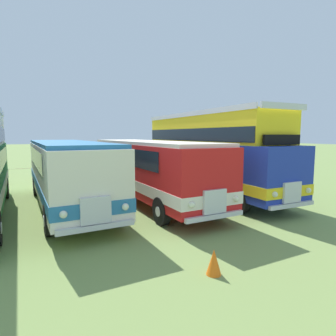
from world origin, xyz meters
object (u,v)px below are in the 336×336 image
(bus_sixth_in_row, at_px, (148,166))
(cone_mid_row, at_px, (214,262))
(bus_seventh_in_row, at_px, (208,151))
(bus_fifth_in_row, at_px, (67,169))

(bus_sixth_in_row, distance_m, cone_mid_row, 8.01)
(bus_seventh_in_row, xyz_separation_m, cone_mid_row, (-5.45, -7.88, -2.05))
(bus_fifth_in_row, bearing_deg, bus_seventh_in_row, -3.32)
(cone_mid_row, bearing_deg, bus_sixth_in_row, 77.65)
(bus_sixth_in_row, bearing_deg, bus_fifth_in_row, 170.52)
(bus_sixth_in_row, bearing_deg, bus_seventh_in_row, 2.93)
(bus_fifth_in_row, height_order, cone_mid_row, bus_fifth_in_row)
(bus_fifth_in_row, relative_size, cone_mid_row, 17.26)
(bus_fifth_in_row, bearing_deg, cone_mid_row, -76.00)
(bus_seventh_in_row, bearing_deg, cone_mid_row, -124.64)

